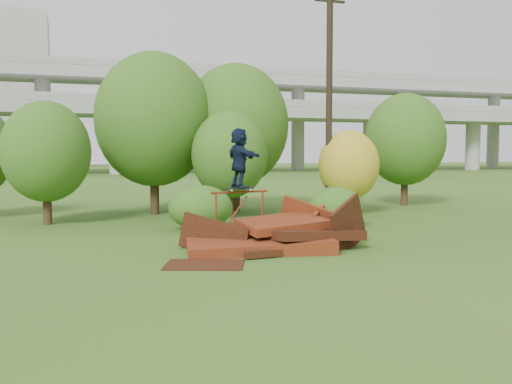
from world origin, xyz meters
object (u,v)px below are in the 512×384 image
object	(u,v)px
flat_plate	(205,265)
utility_pole	(329,98)
skater	(240,158)
scrap_pile	(274,238)

from	to	relation	value
flat_plate	utility_pole	size ratio (longest dim) A/B	0.19
skater	utility_pole	size ratio (longest dim) A/B	0.18
skater	utility_pole	bearing A→B (deg)	-53.18
skater	flat_plate	size ratio (longest dim) A/B	0.93
skater	utility_pole	xyz separation A→B (m)	(6.11, 6.71, 2.53)
flat_plate	utility_pole	bearing A→B (deg)	50.18
skater	flat_plate	bearing A→B (deg)	136.64
scrap_pile	flat_plate	xyz separation A→B (m)	(-2.43, -1.67, -0.31)
scrap_pile	utility_pole	distance (m)	10.56
scrap_pile	skater	distance (m)	2.59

